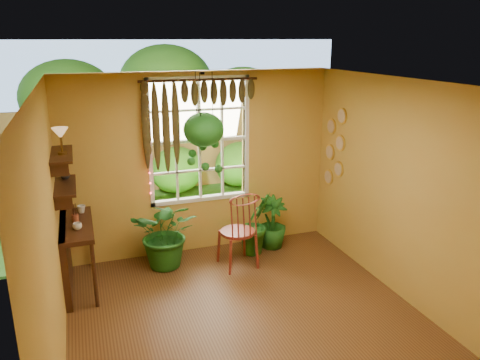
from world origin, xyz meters
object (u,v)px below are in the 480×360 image
(hanging_basket, at_px, (204,133))
(counter_ledge, at_px, (70,250))
(windsor_chair, at_px, (239,242))
(potted_plant_left, at_px, (167,233))
(potted_plant_mid, at_px, (255,223))

(hanging_basket, bearing_deg, counter_ledge, -167.05)
(windsor_chair, relative_size, hanging_basket, 0.92)
(potted_plant_left, relative_size, hanging_basket, 0.71)
(windsor_chair, distance_m, potted_plant_mid, 0.53)
(windsor_chair, distance_m, hanging_basket, 1.61)
(counter_ledge, distance_m, windsor_chair, 2.25)
(windsor_chair, xyz_separation_m, potted_plant_left, (-0.95, 0.34, 0.13))
(potted_plant_left, relative_size, potted_plant_mid, 1.07)
(counter_ledge, relative_size, windsor_chair, 0.92)
(windsor_chair, xyz_separation_m, hanging_basket, (-0.33, 0.56, 1.47))
(windsor_chair, relative_size, potted_plant_mid, 1.37)
(windsor_chair, bearing_deg, potted_plant_left, 154.15)
(counter_ledge, height_order, hanging_basket, hanging_basket)
(potted_plant_left, xyz_separation_m, hanging_basket, (0.62, 0.22, 1.34))
(counter_ledge, bearing_deg, windsor_chair, -2.96)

